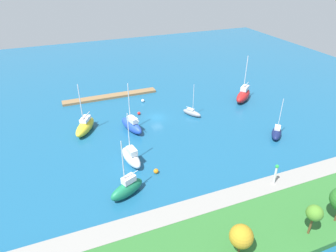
{
  "coord_description": "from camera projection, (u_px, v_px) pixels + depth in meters",
  "views": [
    {
      "loc": [
        20.95,
        59.84,
        33.68
      ],
      "look_at": [
        0.0,
        7.24,
        1.5
      ],
      "focal_mm": 32.13,
      "sensor_mm": 36.0,
      "label": 1
    }
  ],
  "objects": [
    {
      "name": "mooring_buoy_white",
      "position": [
        143.0,
        101.0,
        79.1
      ],
      "size": [
        0.83,
        0.83,
        0.83
      ],
      "primitive_type": "sphere",
      "color": "white",
      "rests_on": "water"
    },
    {
      "name": "sailboat_gray_off_beacon",
      "position": [
        192.0,
        113.0,
        72.27
      ],
      "size": [
        3.7,
        4.96,
        8.08
      ],
      "rotation": [
        0.0,
        0.0,
        2.1
      ],
      "color": "gray",
      "rests_on": "water"
    },
    {
      "name": "sailboat_navy_far_north",
      "position": [
        277.0,
        133.0,
        63.71
      ],
      "size": [
        5.19,
        5.27,
        8.94
      ],
      "rotation": [
        0.0,
        0.0,
        0.8
      ],
      "color": "#141E4C",
      "rests_on": "water"
    },
    {
      "name": "shoreline_park",
      "position": [
        250.0,
        234.0,
        41.15
      ],
      "size": [
        49.05,
        11.18,
        0.99
      ],
      "primitive_type": "cube",
      "color": "#2D6B2D",
      "rests_on": "ground"
    },
    {
      "name": "park_tree_east",
      "position": [
        241.0,
        236.0,
        36.55
      ],
      "size": [
        2.99,
        2.99,
        4.43
      ],
      "color": "brown",
      "rests_on": "shoreline_park"
    },
    {
      "name": "mooring_buoy_red",
      "position": [
        139.0,
        113.0,
        72.82
      ],
      "size": [
        0.75,
        0.75,
        0.75
      ],
      "primitive_type": "sphere",
      "color": "red",
      "rests_on": "water"
    },
    {
      "name": "sailboat_green_inner_mooring",
      "position": [
        127.0,
        188.0,
        47.82
      ],
      "size": [
        6.49,
        4.4,
        10.5
      ],
      "rotation": [
        0.0,
        0.0,
        0.42
      ],
      "color": "#19724C",
      "rests_on": "water"
    },
    {
      "name": "water",
      "position": [
        157.0,
        118.0,
        71.71
      ],
      "size": [
        160.0,
        160.0,
        0.0
      ],
      "primitive_type": "plane",
      "color": "#19567F",
      "rests_on": "ground"
    },
    {
      "name": "mooring_buoy_orange",
      "position": [
        156.0,
        171.0,
        53.18
      ],
      "size": [
        0.9,
        0.9,
        0.9
      ],
      "primitive_type": "sphere",
      "color": "orange",
      "rests_on": "water"
    },
    {
      "name": "sailboat_yellow_by_breakwater",
      "position": [
        85.0,
        126.0,
        65.32
      ],
      "size": [
        6.25,
        8.11,
        11.22
      ],
      "rotation": [
        0.0,
        0.0,
        1.03
      ],
      "color": "yellow",
      "rests_on": "water"
    },
    {
      "name": "park_tree_mideast",
      "position": [
        315.0,
        213.0,
        38.82
      ],
      "size": [
        2.17,
        2.17,
        4.83
      ],
      "color": "brown",
      "rests_on": "shoreline_park"
    },
    {
      "name": "pier_dock",
      "position": [
        111.0,
        96.0,
        81.73
      ],
      "size": [
        25.33,
        2.56,
        0.62
      ],
      "primitive_type": "cube",
      "color": "olive",
      "rests_on": "ground"
    },
    {
      "name": "breakwater",
      "position": [
        224.0,
        200.0,
        46.71
      ],
      "size": [
        65.47,
        3.54,
        1.04
      ],
      "primitive_type": "cube",
      "color": "gray",
      "rests_on": "ground"
    },
    {
      "name": "sailboat_red_center_basin",
      "position": [
        243.0,
        95.0,
        79.3
      ],
      "size": [
        7.79,
        6.88,
        12.23
      ],
      "rotation": [
        0.0,
        0.0,
        0.66
      ],
      "color": "red",
      "rests_on": "water"
    },
    {
      "name": "harbor_beacon",
      "position": [
        276.0,
        173.0,
        48.41
      ],
      "size": [
        0.56,
        0.56,
        3.73
      ],
      "color": "silver",
      "rests_on": "breakwater"
    },
    {
      "name": "sailboat_white_lone_north",
      "position": [
        131.0,
        157.0,
        55.24
      ],
      "size": [
        3.2,
        6.84,
        10.29
      ],
      "rotation": [
        0.0,
        0.0,
        4.88
      ],
      "color": "white",
      "rests_on": "water"
    },
    {
      "name": "sailboat_blue_outer_mooring",
      "position": [
        132.0,
        125.0,
        65.66
      ],
      "size": [
        4.17,
        7.79,
        10.96
      ],
      "rotation": [
        0.0,
        0.0,
        4.99
      ],
      "color": "#2347B2",
      "rests_on": "water"
    }
  ]
}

